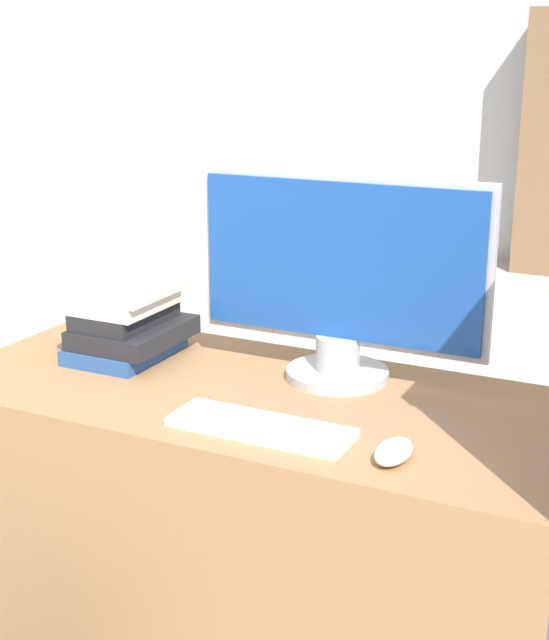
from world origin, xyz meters
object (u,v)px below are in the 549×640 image
mouse (394,451)px  book_stack (127,321)px  keyboard (261,427)px  monitor (340,279)px

mouse → book_stack: size_ratio=0.42×
keyboard → mouse: 0.25m
mouse → book_stack: bearing=161.0°
monitor → mouse: monitor is taller
mouse → book_stack: book_stack is taller
book_stack → mouse: bearing=-19.0°
monitor → book_stack: 0.50m
mouse → monitor: bearing=125.9°
monitor → book_stack: monitor is taller
monitor → book_stack: size_ratio=2.41×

